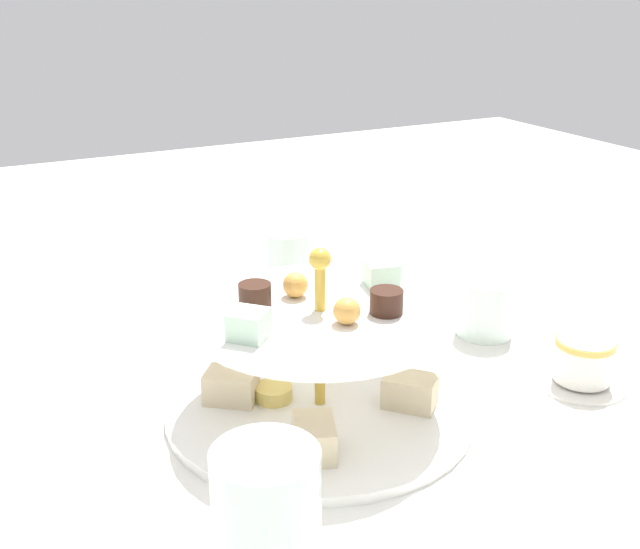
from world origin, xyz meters
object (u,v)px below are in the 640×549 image
(water_glass_mid_back, at_px, (287,274))
(water_glass_tall_right, at_px, (267,538))
(teacup_with_saucer, at_px, (583,363))
(tiered_serving_stand, at_px, (320,368))
(water_glass_short_left, at_px, (486,308))

(water_glass_mid_back, bearing_deg, water_glass_tall_right, 63.29)
(teacup_with_saucer, bearing_deg, tiered_serving_stand, -16.02)
(tiered_serving_stand, distance_m, water_glass_tall_right, 0.26)
(teacup_with_saucer, bearing_deg, water_glass_mid_back, -57.29)
(tiered_serving_stand, relative_size, teacup_with_saucer, 3.23)
(teacup_with_saucer, xyz_separation_m, water_glass_mid_back, (0.19, -0.29, 0.03))
(tiered_serving_stand, height_order, water_glass_tall_right, tiered_serving_stand)
(water_glass_tall_right, distance_m, water_glass_short_left, 0.48)
(tiered_serving_stand, xyz_separation_m, water_glass_short_left, (-0.25, -0.07, -0.01))
(water_glass_mid_back, bearing_deg, water_glass_short_left, 139.20)
(tiered_serving_stand, bearing_deg, teacup_with_saucer, 163.98)
(teacup_with_saucer, bearing_deg, water_glass_short_left, -85.45)
(water_glass_short_left, distance_m, teacup_with_saucer, 0.14)
(tiered_serving_stand, relative_size, water_glass_short_left, 4.46)
(water_glass_tall_right, xyz_separation_m, water_glass_short_left, (-0.39, -0.28, -0.03))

